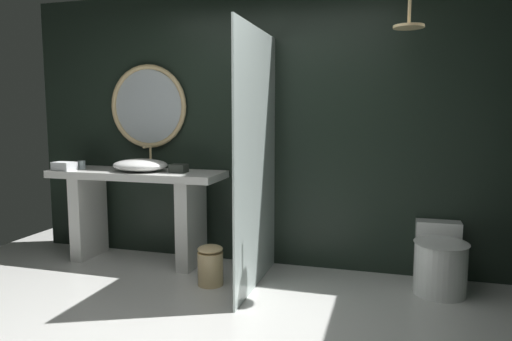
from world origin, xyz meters
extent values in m
cube|color=black|center=(0.00, 1.90, 1.30)|extent=(4.80, 0.10, 2.60)
cube|color=silver|center=(-1.14, 1.56, 0.86)|extent=(1.70, 0.54, 0.07)
cube|color=silver|center=(-1.71, 1.56, 0.41)|extent=(0.12, 0.46, 0.83)
cube|color=silver|center=(-0.58, 1.56, 0.41)|extent=(0.12, 0.46, 0.83)
ellipsoid|color=white|center=(-1.08, 1.52, 0.96)|extent=(0.53, 0.44, 0.12)
cylinder|color=#D6B77F|center=(-1.08, 1.72, 1.02)|extent=(0.02, 0.02, 0.23)
cylinder|color=#D6B77F|center=(-1.08, 1.65, 1.12)|extent=(0.02, 0.13, 0.02)
cylinder|color=silver|center=(-1.74, 1.52, 0.94)|extent=(0.08, 0.08, 0.09)
cube|color=#282D28|center=(-0.69, 1.54, 0.94)|extent=(0.15, 0.13, 0.08)
torus|color=#D6B77F|center=(-1.14, 1.81, 1.52)|extent=(0.83, 0.05, 0.83)
cylinder|color=#B2BCC1|center=(-1.14, 1.82, 1.52)|extent=(0.75, 0.01, 0.75)
cube|color=silver|center=(0.15, 1.26, 1.07)|extent=(0.02, 1.18, 2.13)
cylinder|color=#D6B77F|center=(1.31, 1.36, 2.09)|extent=(0.23, 0.23, 0.02)
cylinder|color=white|center=(1.63, 1.48, 0.21)|extent=(0.41, 0.41, 0.41)
ellipsoid|color=white|center=(1.63, 1.48, 0.42)|extent=(0.43, 0.47, 0.02)
cube|color=white|center=(1.63, 1.76, 0.37)|extent=(0.37, 0.16, 0.33)
cylinder|color=#D6B77F|center=(-0.22, 1.15, 0.14)|extent=(0.22, 0.22, 0.28)
ellipsoid|color=#D6B77F|center=(-0.22, 1.15, 0.31)|extent=(0.22, 0.22, 0.07)
cube|color=white|center=(-1.83, 1.39, 0.94)|extent=(0.22, 0.17, 0.08)
camera|label=1|loc=(1.21, -2.41, 1.45)|focal=32.73mm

